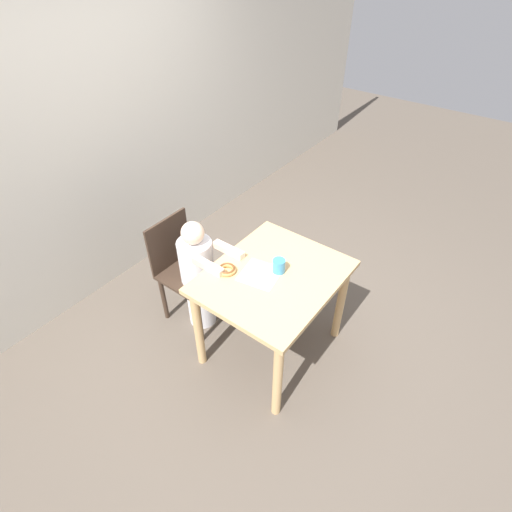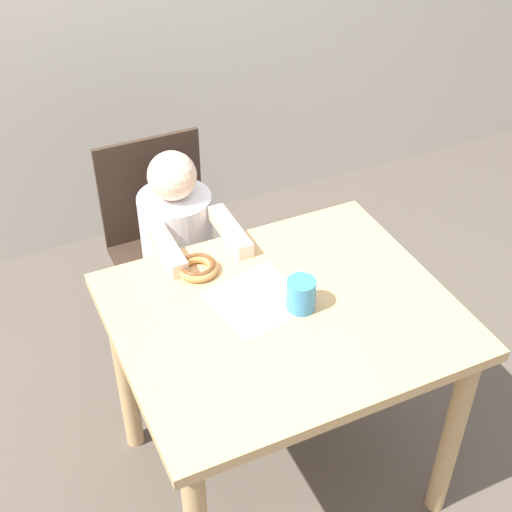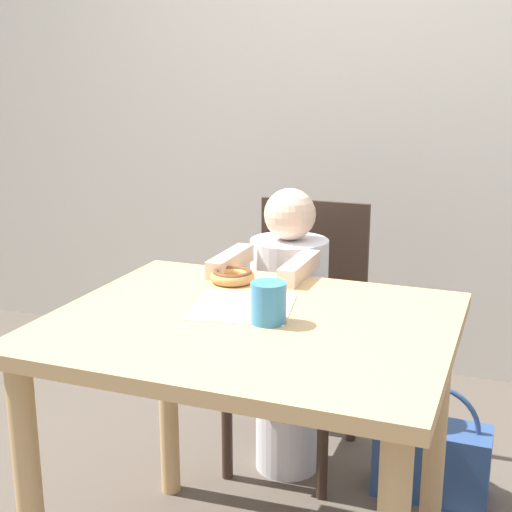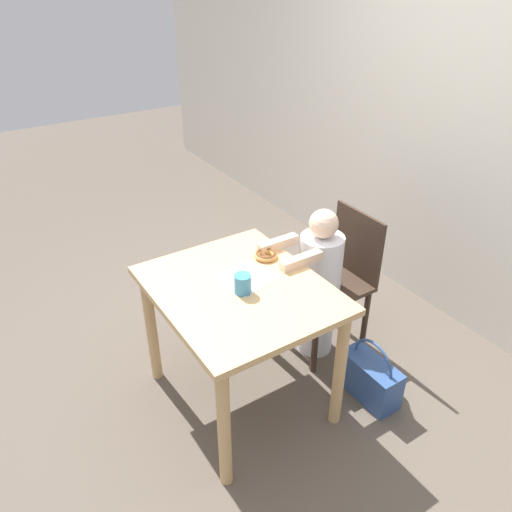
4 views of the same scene
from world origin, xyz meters
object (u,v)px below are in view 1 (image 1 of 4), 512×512
(donut, at_px, (227,269))
(cup, at_px, (279,266))
(handbag, at_px, (240,276))
(child_figure, at_px, (199,276))
(chair, at_px, (186,271))

(donut, bearing_deg, cup, -52.88)
(donut, xyz_separation_m, handbag, (0.53, 0.34, -0.63))
(cup, bearing_deg, donut, 127.12)
(handbag, bearing_deg, child_figure, -179.19)
(donut, relative_size, cup, 1.28)
(child_figure, distance_m, donut, 0.44)
(donut, distance_m, handbag, 0.89)
(chair, distance_m, handbag, 0.59)
(chair, height_order, cup, chair)
(child_figure, bearing_deg, donut, -98.57)
(handbag, relative_size, cup, 3.95)
(child_figure, height_order, cup, child_figure)
(donut, bearing_deg, chair, 83.78)
(donut, distance_m, cup, 0.34)
(chair, relative_size, handbag, 2.30)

